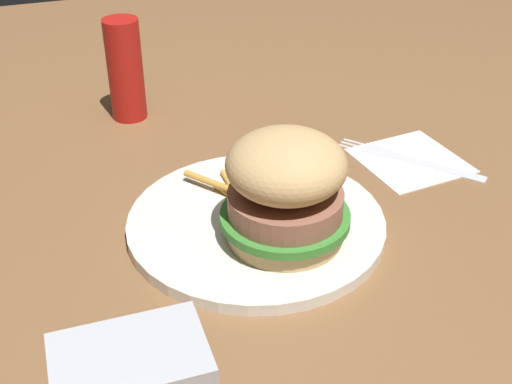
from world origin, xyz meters
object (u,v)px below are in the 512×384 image
Objects in this scene: plate at (256,223)px; napkin at (410,160)px; fork at (409,158)px; fries_pile at (235,185)px; ketchup_bottle at (125,70)px; sandwich at (286,189)px.

plate reaches higher than napkin.
fries_pile is at bearing -177.56° from fork.
ketchup_bottle is at bearing 104.01° from plate.
fork is (0.21, 0.01, -0.01)m from fries_pile.
ketchup_bottle reaches higher than sandwich.
napkin is at bearing -50.21° from fork.
napkin is at bearing 2.10° from fries_pile.
fork is (-0.00, 0.00, 0.00)m from napkin.
fries_pile is 0.83× the size of napkin.
sandwich is 0.33m from ketchup_bottle.
ketchup_bottle is at bearing 106.84° from fries_pile.
sandwich is (0.02, -0.04, 0.06)m from plate.
sandwich is 0.94× the size of ketchup_bottle.
fork is (0.21, 0.07, -0.00)m from plate.
fork is at bearing 129.79° from napkin.
fries_pile reaches higher than fork.
napkin is (0.20, 0.10, -0.06)m from sandwich.
fork is at bearing -37.92° from ketchup_bottle.
sandwich reaches higher than plate.
sandwich is 0.84× the size of fork.
fries_pile is at bearing -177.90° from napkin.
sandwich reaches higher than fork.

